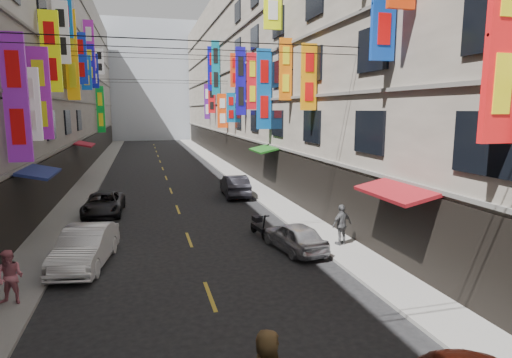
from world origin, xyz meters
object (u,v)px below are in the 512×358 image
pedestrian_lfar (10,277)px  car_right_mid (295,236)px  scooter_far_right (259,227)px  car_left_far (104,204)px  pedestrian_rfar (342,225)px  car_right_far (235,186)px  car_left_mid (85,247)px

pedestrian_lfar → car_right_mid: bearing=30.8°
scooter_far_right → car_left_far: 9.36m
car_left_far → pedestrian_rfar: (10.04, -8.50, 0.38)m
car_left_far → pedestrian_rfar: size_ratio=2.52×
car_left_far → scooter_far_right: bearing=-37.8°
scooter_far_right → pedestrian_lfar: pedestrian_lfar is taller
car_right_mid → car_right_far: 11.58m
pedestrian_rfar → car_right_mid: bearing=-20.2°
car_left_mid → pedestrian_lfar: pedestrian_lfar is taller
pedestrian_lfar → pedestrian_rfar: 11.99m
car_left_mid → car_right_mid: 8.01m
car_left_mid → pedestrian_lfar: (-1.66, -3.03, 0.20)m
car_left_far → car_right_mid: car_right_mid is taller
car_left_mid → car_left_far: bearing=99.1°
car_right_mid → pedestrian_rfar: size_ratio=2.06×
car_right_far → pedestrian_rfar: bearing=102.8°
scooter_far_right → car_left_mid: bearing=8.3°
car_right_mid → pedestrian_lfar: bearing=5.9°
pedestrian_rfar → scooter_far_right: bearing=-58.2°
scooter_far_right → car_left_mid: (-7.14, -2.01, 0.28)m
car_left_far → pedestrian_lfar: bearing=-96.0°
car_left_far → car_right_far: size_ratio=1.00×
car_right_mid → car_left_far: bearing=-56.1°
car_left_far → car_right_mid: 11.62m
car_left_mid → car_left_far: (0.00, 8.07, -0.13)m
car_left_far → car_right_mid: size_ratio=1.22×
scooter_far_right → pedestrian_rfar: size_ratio=1.06×
scooter_far_right → car_right_far: bearing=-102.8°
scooter_far_right → car_left_far: size_ratio=0.42×
car_left_mid → car_right_mid: car_left_mid is taller
car_left_mid → car_left_far: 8.07m
car_left_mid → pedestrian_lfar: 3.46m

